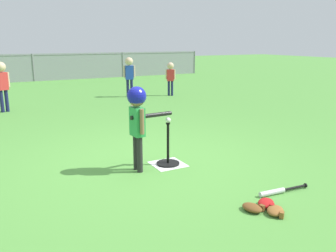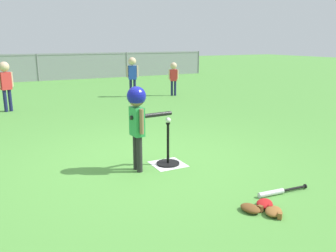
{
  "view_description": "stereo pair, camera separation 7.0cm",
  "coord_description": "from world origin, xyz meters",
  "px_view_note": "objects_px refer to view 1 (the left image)",
  "views": [
    {
      "loc": [
        -1.97,
        -4.26,
        1.68
      ],
      "look_at": [
        0.2,
        -0.21,
        0.55
      ],
      "focal_mm": 37.29,
      "sensor_mm": 36.0,
      "label": 1
    },
    {
      "loc": [
        -1.91,
        -4.3,
        1.68
      ],
      "look_at": [
        0.2,
        -0.21,
        0.55
      ],
      "focal_mm": 37.29,
      "sensor_mm": 36.0,
      "label": 2
    }
  ],
  "objects_px": {
    "glove_outfield_drop": "(276,211)",
    "glove_tossed_aside": "(253,208)",
    "glove_near_bats": "(266,203)",
    "baseball_on_tee": "(168,120)",
    "fielder_near_left": "(2,80)",
    "spare_bat_silver": "(277,191)",
    "fielder_deep_left": "(170,74)",
    "batter_child": "(138,112)",
    "batting_tee": "(168,158)",
    "fielder_deep_center": "(129,72)"
  },
  "relations": [
    {
      "from": "fielder_deep_center",
      "to": "batting_tee",
      "type": "bearing_deg",
      "value": -107.08
    },
    {
      "from": "spare_bat_silver",
      "to": "batting_tee",
      "type": "bearing_deg",
      "value": 113.62
    },
    {
      "from": "batter_child",
      "to": "baseball_on_tee",
      "type": "bearing_deg",
      "value": 3.78
    },
    {
      "from": "batter_child",
      "to": "glove_outfield_drop",
      "type": "bearing_deg",
      "value": -67.49
    },
    {
      "from": "fielder_near_left",
      "to": "glove_near_bats",
      "type": "xyz_separation_m",
      "value": [
        2.05,
        -6.7,
        -0.74
      ]
    },
    {
      "from": "fielder_near_left",
      "to": "glove_tossed_aside",
      "type": "bearing_deg",
      "value": -74.58
    },
    {
      "from": "fielder_near_left",
      "to": "spare_bat_silver",
      "type": "relative_size",
      "value": 1.81
    },
    {
      "from": "batter_child",
      "to": "glove_outfield_drop",
      "type": "relative_size",
      "value": 4.12
    },
    {
      "from": "baseball_on_tee",
      "to": "spare_bat_silver",
      "type": "bearing_deg",
      "value": -66.38
    },
    {
      "from": "fielder_near_left",
      "to": "fielder_deep_center",
      "type": "bearing_deg",
      "value": 12.13
    },
    {
      "from": "fielder_deep_left",
      "to": "glove_outfield_drop",
      "type": "height_order",
      "value": "fielder_deep_left"
    },
    {
      "from": "batting_tee",
      "to": "baseball_on_tee",
      "type": "distance_m",
      "value": 0.54
    },
    {
      "from": "fielder_deep_center",
      "to": "fielder_near_left",
      "type": "distance_m",
      "value": 3.63
    },
    {
      "from": "batter_child",
      "to": "spare_bat_silver",
      "type": "xyz_separation_m",
      "value": [
        1.08,
        -1.4,
        -0.77
      ]
    },
    {
      "from": "glove_tossed_aside",
      "to": "fielder_deep_left",
      "type": "bearing_deg",
      "value": 67.75
    },
    {
      "from": "batter_child",
      "to": "glove_outfield_drop",
      "type": "xyz_separation_m",
      "value": [
        0.72,
        -1.74,
        -0.76
      ]
    },
    {
      "from": "fielder_near_left",
      "to": "fielder_deep_left",
      "type": "height_order",
      "value": "fielder_near_left"
    },
    {
      "from": "fielder_near_left",
      "to": "glove_near_bats",
      "type": "relative_size",
      "value": 4.4
    },
    {
      "from": "batter_child",
      "to": "fielder_near_left",
      "type": "bearing_deg",
      "value": 104.08
    },
    {
      "from": "batter_child",
      "to": "batting_tee",
      "type": "bearing_deg",
      "value": 3.78
    },
    {
      "from": "baseball_on_tee",
      "to": "glove_tossed_aside",
      "type": "relative_size",
      "value": 0.3
    },
    {
      "from": "batting_tee",
      "to": "fielder_deep_left",
      "type": "xyz_separation_m",
      "value": [
        3.02,
        5.49,
        0.57
      ]
    },
    {
      "from": "fielder_deep_left",
      "to": "spare_bat_silver",
      "type": "height_order",
      "value": "fielder_deep_left"
    },
    {
      "from": "fielder_deep_center",
      "to": "baseball_on_tee",
      "type": "bearing_deg",
      "value": -107.08
    },
    {
      "from": "batting_tee",
      "to": "fielder_near_left",
      "type": "distance_m",
      "value": 5.43
    },
    {
      "from": "batting_tee",
      "to": "glove_near_bats",
      "type": "distance_m",
      "value": 1.63
    },
    {
      "from": "fielder_near_left",
      "to": "glove_near_bats",
      "type": "bearing_deg",
      "value": -73.01
    },
    {
      "from": "fielder_deep_left",
      "to": "spare_bat_silver",
      "type": "bearing_deg",
      "value": -109.06
    },
    {
      "from": "glove_outfield_drop",
      "to": "glove_tossed_aside",
      "type": "bearing_deg",
      "value": 134.87
    },
    {
      "from": "spare_bat_silver",
      "to": "glove_outfield_drop",
      "type": "height_order",
      "value": "glove_outfield_drop"
    },
    {
      "from": "fielder_deep_left",
      "to": "glove_near_bats",
      "type": "height_order",
      "value": "fielder_deep_left"
    },
    {
      "from": "fielder_near_left",
      "to": "fielder_deep_left",
      "type": "bearing_deg",
      "value": 4.66
    },
    {
      "from": "fielder_deep_center",
      "to": "fielder_deep_left",
      "type": "distance_m",
      "value": 1.27
    },
    {
      "from": "fielder_near_left",
      "to": "glove_outfield_drop",
      "type": "distance_m",
      "value": 7.2
    },
    {
      "from": "glove_near_bats",
      "to": "baseball_on_tee",
      "type": "bearing_deg",
      "value": 100.79
    },
    {
      "from": "batting_tee",
      "to": "fielder_deep_center",
      "type": "height_order",
      "value": "fielder_deep_center"
    },
    {
      "from": "glove_outfield_drop",
      "to": "baseball_on_tee",
      "type": "bearing_deg",
      "value": 98.56
    },
    {
      "from": "fielder_deep_left",
      "to": "spare_bat_silver",
      "type": "distance_m",
      "value": 7.35
    },
    {
      "from": "batting_tee",
      "to": "fielder_near_left",
      "type": "height_order",
      "value": "fielder_near_left"
    },
    {
      "from": "baseball_on_tee",
      "to": "fielder_deep_center",
      "type": "distance_m",
      "value": 6.14
    },
    {
      "from": "fielder_deep_left",
      "to": "glove_outfield_drop",
      "type": "relative_size",
      "value": 3.78
    },
    {
      "from": "spare_bat_silver",
      "to": "glove_tossed_aside",
      "type": "height_order",
      "value": "glove_tossed_aside"
    },
    {
      "from": "fielder_deep_center",
      "to": "glove_outfield_drop",
      "type": "relative_size",
      "value": 4.39
    },
    {
      "from": "fielder_deep_center",
      "to": "fielder_deep_left",
      "type": "bearing_deg",
      "value": -17.1
    },
    {
      "from": "fielder_deep_center",
      "to": "fielder_deep_left",
      "type": "height_order",
      "value": "fielder_deep_center"
    },
    {
      "from": "baseball_on_tee",
      "to": "spare_bat_silver",
      "type": "distance_m",
      "value": 1.67
    },
    {
      "from": "glove_near_bats",
      "to": "glove_outfield_drop",
      "type": "height_order",
      "value": "same"
    },
    {
      "from": "glove_near_bats",
      "to": "glove_tossed_aside",
      "type": "relative_size",
      "value": 1.1
    },
    {
      "from": "glove_near_bats",
      "to": "glove_outfield_drop",
      "type": "distance_m",
      "value": 0.17
    },
    {
      "from": "fielder_deep_center",
      "to": "glove_near_bats",
      "type": "bearing_deg",
      "value": -101.34
    }
  ]
}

